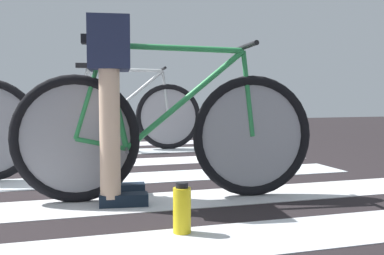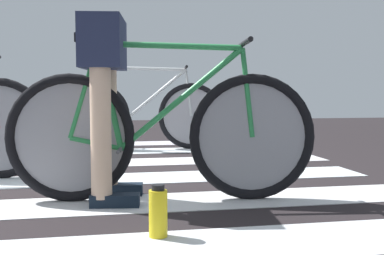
% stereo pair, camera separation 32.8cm
% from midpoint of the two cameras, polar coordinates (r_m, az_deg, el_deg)
% --- Properties ---
extents(ground, '(18.00, 14.00, 0.02)m').
position_cam_midpoint_polar(ground, '(3.45, -24.18, -6.52)').
color(ground, black).
extents(crosswalk_markings, '(5.46, 4.23, 0.00)m').
position_cam_midpoint_polar(crosswalk_markings, '(3.72, -23.29, -5.55)').
color(crosswalk_markings, silver).
rests_on(crosswalk_markings, ground).
extents(bicycle_1_of_4, '(1.73, 0.52, 0.93)m').
position_cam_midpoint_polar(bicycle_1_of_4, '(2.62, -6.72, -0.74)').
color(bicycle_1_of_4, black).
rests_on(bicycle_1_of_4, ground).
extents(cyclist_1_of_4, '(0.36, 0.44, 1.02)m').
position_cam_midpoint_polar(cyclist_1_of_4, '(2.61, -13.62, 5.18)').
color(cyclist_1_of_4, beige).
rests_on(cyclist_1_of_4, ground).
extents(bicycle_4_of_4, '(1.73, 0.52, 0.93)m').
position_cam_midpoint_polar(bicycle_4_of_4, '(5.02, -10.61, 1.55)').
color(bicycle_4_of_4, black).
rests_on(bicycle_4_of_4, ground).
extents(water_bottle, '(0.08, 0.08, 0.23)m').
position_cam_midpoint_polar(water_bottle, '(2.00, -5.85, -10.36)').
color(water_bottle, gold).
rests_on(water_bottle, ground).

